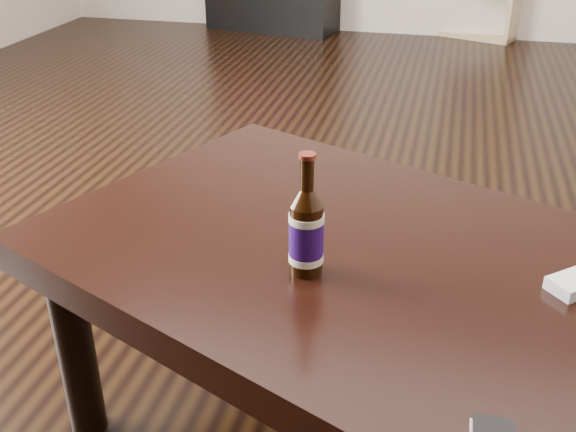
# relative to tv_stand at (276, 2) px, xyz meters

# --- Properties ---
(floor) EXTENTS (5.00, 6.00, 0.01)m
(floor) POSITION_rel_tv_stand_xyz_m (0.92, -2.98, -0.19)
(floor) COLOR black
(floor) RESTS_ON ground
(tv_stand) EXTENTS (0.98, 0.62, 0.37)m
(tv_stand) POSITION_rel_tv_stand_xyz_m (0.00, 0.00, 0.00)
(tv_stand) COLOR black
(tv_stand) RESTS_ON floor
(coffee_table) EXTENTS (1.46, 1.19, 0.48)m
(coffee_table) POSITION_rel_tv_stand_xyz_m (1.23, -3.86, 0.23)
(coffee_table) COLOR black
(coffee_table) RESTS_ON floor
(beer_bottle) EXTENTS (0.07, 0.07, 0.21)m
(beer_bottle) POSITION_rel_tv_stand_xyz_m (1.08, -3.92, 0.37)
(beer_bottle) COLOR black
(beer_bottle) RESTS_ON coffee_table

